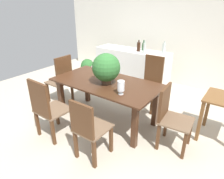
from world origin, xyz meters
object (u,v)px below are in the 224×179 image
Objects in this scene: chair_foot_end at (170,115)px; kitchen_counter at (131,68)px; chair_head_end at (62,78)px; wine_bottle_tall at (164,49)px; wine_bottle_amber at (144,48)px; crystal_vase_center_near at (121,86)px; wine_glass at (101,68)px; wine_bottle_dark at (139,47)px; dining_table at (106,88)px; chair_near_left at (47,107)px; chair_near_right at (88,128)px; chair_far_right at (151,81)px; wine_bottle_clear at (144,46)px; potted_plant_floor at (87,67)px; flower_centerpiece at (106,68)px; crystal_vase_left at (104,72)px.

chair_foot_end is 0.51× the size of kitchen_counter.
wine_bottle_tall is at bearing 139.98° from chair_head_end.
wine_bottle_amber is at bearing -18.29° from kitchen_counter.
crystal_vase_center_near reaches higher than wine_glass.
wine_glass is 0.53× the size of wine_bottle_tall.
chair_head_end is 1.91m from wine_bottle_dark.
chair_near_left is (-0.42, -0.94, -0.09)m from dining_table.
chair_head_end is 1.12× the size of chair_near_right.
chair_far_right is 1.16m from wine_bottle_clear.
wine_bottle_amber is (-0.50, 2.46, 0.55)m from chair_near_right.
wine_glass is 2.02m from potted_plant_floor.
chair_foot_end is 3.33× the size of wine_bottle_tall.
flower_centerpiece is (-0.36, 0.87, 0.53)m from chair_near_right.
chair_foot_end is at bearing 90.16° from chair_head_end.
chair_head_end is at bearing -65.81° from potted_plant_floor.
chair_near_right is (0.00, -1.86, -0.06)m from chair_far_right.
wine_glass is at bearing -94.14° from wine_bottle_clear.
kitchen_counter is at bearing 139.16° from chair_far_right.
chair_head_end is 1.84m from chair_far_right.
chair_foot_end is at bearing -7.39° from crystal_vase_left.
flower_centerpiece is at bearing -41.19° from wine_glass.
wine_bottle_clear is (-0.65, 0.84, 0.46)m from chair_far_right.
chair_head_end is 0.97× the size of chair_far_right.
crystal_vase_left is (-0.18, 0.17, 0.22)m from dining_table.
chair_near_left is 0.54× the size of kitchen_counter.
crystal_vase_left reaches higher than wine_glass.
wine_bottle_clear reaches higher than potted_plant_floor.
wine_bottle_dark is (-0.70, 2.55, 0.54)m from chair_near_right.
potted_plant_floor is at bearing -174.01° from wine_bottle_tall.
wine_bottle_tall is 0.59m from wine_bottle_dark.
chair_head_end is 0.55× the size of kitchen_counter.
crystal_vase_left is 1.62m from wine_bottle_clear.
chair_far_right is 7.05× the size of wine_glass.
crystal_vase_center_near reaches higher than chair_foot_end.
chair_near_right is 0.77m from crystal_vase_center_near.
wine_bottle_amber is at bearing -24.67° from wine_bottle_dark.
crystal_vase_center_near is at bearing -68.04° from wine_bottle_dark.
potted_plant_floor is (-3.01, 1.51, -0.25)m from chair_foot_end.
kitchen_counter is (-1.65, 1.67, -0.06)m from chair_foot_end.
wine_bottle_tall is at bearing -88.18° from chair_near_right.
wine_bottle_dark reaches higher than chair_near_left.
kitchen_counter is 6.56× the size of wine_bottle_amber.
kitchen_counter is (-0.53, 1.72, -0.57)m from flower_centerpiece.
wine_bottle_amber is (0.39, -0.13, 0.59)m from kitchen_counter.
potted_plant_floor is (-1.84, 1.50, -0.36)m from dining_table.
crystal_vase_left reaches higher than chair_near_right.
crystal_vase_left is at bearing -94.22° from wine_bottle_amber.
flower_centerpiece is at bearing 154.93° from crystal_vase_center_near.
wine_bottle_amber is 1.18× the size of wine_bottle_clear.
chair_far_right is 2.06× the size of flower_centerpiece.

